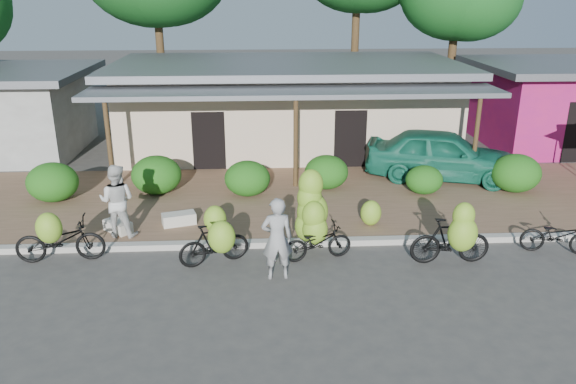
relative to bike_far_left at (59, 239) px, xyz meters
name	(u,v)px	position (x,y,z in m)	size (l,w,h in m)	color
ground	(315,286)	(5.70, -1.42, -0.59)	(100.00, 100.00, 0.00)	#423F3D
sidewalk	(298,200)	(5.70, 3.58, -0.53)	(60.00, 6.00, 0.12)	#856048
curb	(307,242)	(5.70, 0.58, -0.51)	(60.00, 0.25, 0.15)	#A8A399
shop_main	(287,105)	(5.70, 9.51, 1.13)	(13.00, 8.50, 3.35)	beige
shop_pink	(552,103)	(16.20, 9.57, 1.08)	(6.00, 6.00, 3.25)	#BA1C60
hedge_0	(53,182)	(-1.38, 3.75, 0.10)	(1.46, 1.31, 1.14)	#1D5212
hedge_1	(156,175)	(1.50, 4.24, 0.11)	(1.48, 1.33, 1.16)	#1D5212
hedge_2	(247,178)	(4.22, 3.91, 0.06)	(1.35, 1.22, 1.05)	#1D5212
hedge_3	(326,172)	(6.63, 4.40, 0.06)	(1.34, 1.21, 1.05)	#1D5212
hedge_4	(424,180)	(9.49, 3.77, -0.04)	(1.11, 1.00, 0.86)	#1D5212
hedge_5	(516,173)	(12.30, 3.81, 0.11)	(1.49, 1.34, 1.16)	#1D5212
bike_far_left	(59,239)	(0.00, 0.00, 0.00)	(2.04, 1.31, 1.45)	black
bike_left	(216,242)	(3.56, -0.40, 0.00)	(1.69, 1.36, 1.30)	black
bike_center	(314,222)	(5.81, 0.12, 0.22)	(1.71, 1.32, 2.02)	black
bike_right	(454,238)	(8.86, -0.69, 0.12)	(1.84, 1.19, 1.71)	black
bike_far_right	(558,236)	(11.57, -0.15, -0.15)	(1.77, 0.99, 0.88)	black
loose_banana_a	(215,219)	(3.44, 1.23, -0.11)	(0.57, 0.49, 0.72)	#8DB92E
loose_banana_b	(214,221)	(3.41, 1.25, -0.17)	(0.48, 0.41, 0.60)	#8DB92E
loose_banana_c	(371,213)	(7.44, 1.47, -0.13)	(0.54, 0.46, 0.67)	#8DB92E
sack_near	(179,219)	(2.45, 1.80, -0.32)	(0.85, 0.40, 0.30)	beige
sack_far	(118,226)	(0.97, 1.42, -0.33)	(0.75, 0.38, 0.28)	beige
vendor	(277,239)	(4.91, -1.00, 0.33)	(0.67, 0.44, 1.84)	gray
bystander	(117,201)	(1.08, 1.18, 0.45)	(0.89, 0.70, 1.84)	silver
teal_van	(442,154)	(10.44, 5.14, 0.34)	(1.92, 4.77, 1.62)	#17674F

